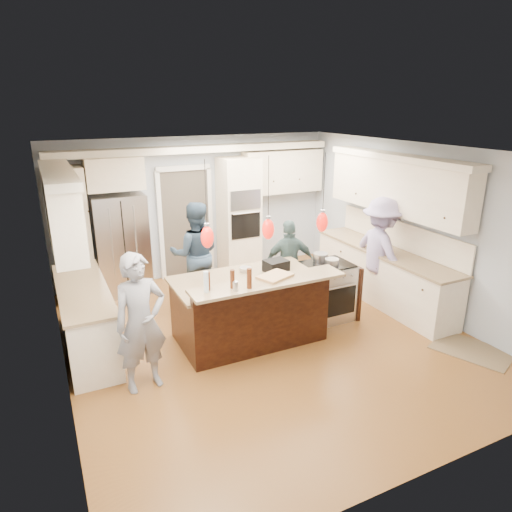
{
  "coord_description": "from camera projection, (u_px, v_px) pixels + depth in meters",
  "views": [
    {
      "loc": [
        -2.77,
        -5.36,
        3.3
      ],
      "look_at": [
        0.0,
        0.35,
        1.15
      ],
      "focal_mm": 32.0,
      "sensor_mm": 36.0,
      "label": 1
    }
  ],
  "objects": [
    {
      "name": "refrigerator",
      "position": [
        121.0,
        244.0,
        8.09
      ],
      "size": [
        0.9,
        0.7,
        1.8
      ],
      "primitive_type": "cube",
      "color": "#B7B7BC",
      "rests_on": "ground"
    },
    {
      "name": "pot_small",
      "position": [
        332.0,
        262.0,
        6.96
      ],
      "size": [
        0.22,
        0.22,
        0.11
      ],
      "primitive_type": "cylinder",
      "color": "#B7B7BC",
      "rests_on": "island_range"
    },
    {
      "name": "pot_large",
      "position": [
        320.0,
        257.0,
        7.14
      ],
      "size": [
        0.23,
        0.23,
        0.14
      ],
      "primitive_type": "cylinder",
      "color": "#B7B7BC",
      "rests_on": "island_range"
    },
    {
      "name": "beer_bottle_a",
      "position": [
        208.0,
        281.0,
        5.52
      ],
      "size": [
        0.07,
        0.07,
        0.23
      ],
      "primitive_type": "cylinder",
      "rotation": [
        0.0,
        0.0,
        -0.13
      ],
      "color": "#451E0C",
      "rests_on": "kitchen_island"
    },
    {
      "name": "person_bar_end",
      "position": [
        141.0,
        323.0,
        5.31
      ],
      "size": [
        0.68,
        0.5,
        1.71
      ],
      "primitive_type": "imported",
      "rotation": [
        0.0,
        0.0,
        0.16
      ],
      "color": "gray",
      "rests_on": "ground"
    },
    {
      "name": "person_range_side",
      "position": [
        381.0,
        252.0,
        7.59
      ],
      "size": [
        0.72,
        1.21,
        1.85
      ],
      "primitive_type": "imported",
      "rotation": [
        0.0,
        0.0,
        1.54
      ],
      "color": "#A495C9",
      "rests_on": "ground"
    },
    {
      "name": "kitchen_island",
      "position": [
        249.0,
        308.0,
        6.57
      ],
      "size": [
        2.1,
        1.46,
        1.12
      ],
      "color": "black",
      "rests_on": "ground"
    },
    {
      "name": "cutting_board",
      "position": [
        275.0,
        276.0,
        5.96
      ],
      "size": [
        0.51,
        0.44,
        0.03
      ],
      "primitive_type": "cube",
      "rotation": [
        0.0,
        0.0,
        0.38
      ],
      "color": "tan",
      "rests_on": "kitchen_island"
    },
    {
      "name": "water_bottle",
      "position": [
        206.0,
        282.0,
        5.45
      ],
      "size": [
        0.08,
        0.08,
        0.27
      ],
      "primitive_type": "cylinder",
      "rotation": [
        0.0,
        0.0,
        -0.35
      ],
      "color": "silver",
      "rests_on": "kitchen_island"
    },
    {
      "name": "floor_rug",
      "position": [
        472.0,
        350.0,
        6.37
      ],
      "size": [
        1.02,
        1.19,
        0.01
      ],
      "primitive_type": "cube",
      "rotation": [
        0.0,
        0.0,
        0.39
      ],
      "color": "olive",
      "rests_on": "ground"
    },
    {
      "name": "right_counter_run",
      "position": [
        387.0,
        242.0,
        7.69
      ],
      "size": [
        0.64,
        3.1,
        2.51
      ],
      "color": "#FDEFCD",
      "rests_on": "ground"
    },
    {
      "name": "oven_column",
      "position": [
        239.0,
        217.0,
        8.98
      ],
      "size": [
        0.72,
        0.69,
        2.3
      ],
      "color": "#FDEFCD",
      "rests_on": "ground"
    },
    {
      "name": "person_far_left",
      "position": [
        196.0,
        254.0,
        7.63
      ],
      "size": [
        1.01,
        0.88,
        1.77
      ],
      "primitive_type": "imported",
      "rotation": [
        0.0,
        0.0,
        2.86
      ],
      "color": "#2E445B",
      "rests_on": "ground"
    },
    {
      "name": "back_upper_cabinets",
      "position": [
        161.0,
        196.0,
        8.27
      ],
      "size": [
        5.3,
        0.61,
        2.54
      ],
      "color": "#FDEFCD",
      "rests_on": "ground"
    },
    {
      "name": "beer_bottle_b",
      "position": [
        249.0,
        278.0,
        5.58
      ],
      "size": [
        0.08,
        0.08,
        0.26
      ],
      "primitive_type": "cylinder",
      "rotation": [
        0.0,
        0.0,
        0.34
      ],
      "color": "#451E0C",
      "rests_on": "kitchen_island"
    },
    {
      "name": "left_cabinets",
      "position": [
        77.0,
        278.0,
        6.1
      ],
      "size": [
        0.64,
        2.3,
        2.51
      ],
      "color": "#FDEFCD",
      "rests_on": "ground"
    },
    {
      "name": "room_shell",
      "position": [
        267.0,
        217.0,
        6.18
      ],
      "size": [
        5.54,
        6.04,
        2.72
      ],
      "color": "#B2BCC6",
      "rests_on": "ground"
    },
    {
      "name": "pendant_lights",
      "position": [
        268.0,
        229.0,
        5.65
      ],
      "size": [
        1.75,
        0.15,
        1.03
      ],
      "color": "black",
      "rests_on": "ground"
    },
    {
      "name": "ground_plane",
      "position": [
        266.0,
        336.0,
        6.77
      ],
      "size": [
        6.0,
        6.0,
        0.0
      ],
      "primitive_type": "plane",
      "color": "#9E642B",
      "rests_on": "ground"
    },
    {
      "name": "island_range",
      "position": [
        327.0,
        291.0,
        7.22
      ],
      "size": [
        0.82,
        0.71,
        0.92
      ],
      "color": "#B7B7BC",
      "rests_on": "ground"
    },
    {
      "name": "person_far_right",
      "position": [
        289.0,
        263.0,
        7.61
      ],
      "size": [
        0.93,
        0.57,
        1.48
      ],
      "primitive_type": "imported",
      "rotation": [
        0.0,
        0.0,
        2.88
      ],
      "color": "#435F5E",
      "rests_on": "ground"
    },
    {
      "name": "beer_bottle_c",
      "position": [
        232.0,
        279.0,
        5.59
      ],
      "size": [
        0.06,
        0.06,
        0.24
      ],
      "primitive_type": "cylinder",
      "rotation": [
        0.0,
        0.0,
        -0.05
      ],
      "color": "#451E0C",
      "rests_on": "kitchen_island"
    },
    {
      "name": "drink_can",
      "position": [
        235.0,
        286.0,
        5.52
      ],
      "size": [
        0.08,
        0.08,
        0.12
      ],
      "primitive_type": "cylinder",
      "rotation": [
        0.0,
        0.0,
        -0.34
      ],
      "color": "#B7B7BC",
      "rests_on": "kitchen_island"
    }
  ]
}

